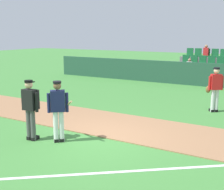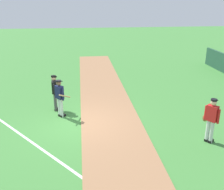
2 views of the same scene
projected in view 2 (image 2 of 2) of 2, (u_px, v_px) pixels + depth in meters
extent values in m
plane|color=#42843A|center=(77.00, 123.00, 11.62)|extent=(80.00, 80.00, 0.00)
cube|color=#9E704C|center=(111.00, 121.00, 11.79)|extent=(28.00, 2.66, 0.03)
cube|color=white|center=(61.00, 163.00, 8.77)|extent=(9.43, 7.57, 0.01)
cylinder|color=white|center=(59.00, 107.00, 12.15)|extent=(0.14, 0.14, 0.90)
cylinder|color=white|center=(61.00, 108.00, 12.05)|extent=(0.14, 0.14, 0.90)
cube|color=black|center=(61.00, 115.00, 12.33)|extent=(0.26, 0.28, 0.10)
cube|color=black|center=(63.00, 116.00, 12.22)|extent=(0.26, 0.28, 0.10)
cube|color=#191E47|center=(59.00, 92.00, 11.84)|extent=(0.45, 0.43, 0.60)
cylinder|color=#191E47|center=(56.00, 92.00, 12.01)|extent=(0.09, 0.09, 0.55)
cylinder|color=#191E47|center=(63.00, 95.00, 11.70)|extent=(0.09, 0.09, 0.55)
sphere|color=brown|center=(59.00, 83.00, 11.69)|extent=(0.22, 0.22, 0.22)
cylinder|color=black|center=(58.00, 81.00, 11.65)|extent=(0.23, 0.23, 0.06)
cube|color=black|center=(60.00, 81.00, 11.73)|extent=(0.21, 0.21, 0.02)
cylinder|color=tan|center=(65.00, 96.00, 11.80)|extent=(0.70, 0.48, 0.41)
cylinder|color=#4C4C4C|center=(55.00, 101.00, 12.87)|extent=(0.14, 0.14, 0.90)
cylinder|color=#4C4C4C|center=(55.00, 102.00, 12.73)|extent=(0.14, 0.14, 0.90)
cube|color=black|center=(57.00, 108.00, 13.02)|extent=(0.14, 0.27, 0.10)
cube|color=black|center=(57.00, 110.00, 12.87)|extent=(0.14, 0.27, 0.10)
cube|color=black|center=(54.00, 87.00, 12.54)|extent=(0.41, 0.24, 0.60)
cylinder|color=black|center=(54.00, 86.00, 12.79)|extent=(0.09, 0.09, 0.55)
cylinder|color=black|center=(54.00, 90.00, 12.33)|extent=(0.09, 0.09, 0.55)
sphere|color=tan|center=(54.00, 78.00, 12.39)|extent=(0.22, 0.22, 0.22)
cylinder|color=black|center=(53.00, 76.00, 12.36)|extent=(0.23, 0.23, 0.06)
cube|color=black|center=(56.00, 77.00, 12.38)|extent=(0.19, 0.13, 0.02)
cube|color=black|center=(57.00, 87.00, 12.56)|extent=(0.44, 0.11, 0.56)
cylinder|color=silver|center=(208.00, 131.00, 9.98)|extent=(0.14, 0.14, 0.90)
cylinder|color=silver|center=(212.00, 132.00, 9.87)|extent=(0.14, 0.14, 0.90)
cube|color=black|center=(207.00, 139.00, 10.16)|extent=(0.25, 0.28, 0.10)
cube|color=black|center=(211.00, 141.00, 10.05)|extent=(0.25, 0.28, 0.10)
cube|color=red|center=(212.00, 113.00, 9.67)|extent=(0.45, 0.42, 0.60)
cylinder|color=red|center=(206.00, 113.00, 9.85)|extent=(0.09, 0.09, 0.55)
cylinder|color=red|center=(219.00, 117.00, 9.52)|extent=(0.09, 0.09, 0.55)
sphere|color=beige|center=(214.00, 102.00, 9.52)|extent=(0.22, 0.22, 0.22)
cylinder|color=black|center=(214.00, 100.00, 9.48)|extent=(0.23, 0.23, 0.06)
cube|color=black|center=(215.00, 100.00, 9.56)|extent=(0.22, 0.20, 0.02)
ellipsoid|color=brown|center=(205.00, 118.00, 9.99)|extent=(0.23, 0.22, 0.28)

